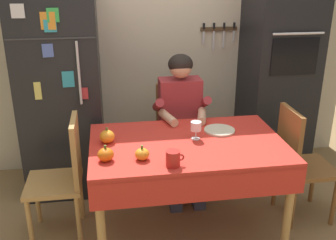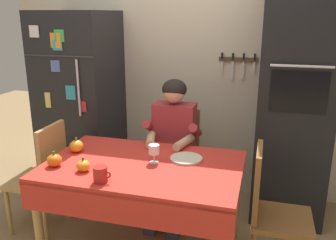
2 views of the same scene
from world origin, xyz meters
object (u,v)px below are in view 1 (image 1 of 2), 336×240
at_px(pumpkin_small, 107,137).
at_px(chair_behind_person, 177,130).
at_px(wall_oven, 278,65).
at_px(chair_right_side, 299,160).
at_px(dining_table, 188,154).
at_px(seated_person, 181,114).
at_px(pumpkin_large, 142,154).
at_px(wine_glass, 196,127).
at_px(coffee_mug, 173,159).
at_px(pumpkin_medium, 106,155).
at_px(refrigerator, 62,92).
at_px(serving_tray, 219,130).
at_px(chair_left_side, 64,173).

bearing_deg(pumpkin_small, chair_behind_person, 47.53).
xyz_separation_m(wall_oven, chair_behind_person, (-0.99, -0.13, -0.54)).
bearing_deg(chair_right_side, dining_table, -176.74).
xyz_separation_m(seated_person, pumpkin_large, (-0.41, -0.81, 0.04)).
relative_size(wine_glass, pumpkin_large, 1.33).
xyz_separation_m(seated_person, coffee_mug, (-0.23, -0.93, 0.05)).
bearing_deg(seated_person, pumpkin_large, -116.96).
bearing_deg(wine_glass, coffee_mug, -120.97).
distance_m(chair_right_side, pumpkin_medium, 1.53).
bearing_deg(seated_person, wall_oven, 17.91).
bearing_deg(pumpkin_medium, pumpkin_small, 87.50).
bearing_deg(refrigerator, chair_right_side, -24.20).
distance_m(refrigerator, pumpkin_large, 1.25).
height_order(dining_table, seated_person, seated_person).
height_order(chair_right_side, wine_glass, chair_right_side).
xyz_separation_m(chair_behind_person, serving_tray, (0.22, -0.62, 0.24)).
distance_m(chair_behind_person, seated_person, 0.29).
xyz_separation_m(pumpkin_small, serving_tray, (0.85, 0.08, -0.04)).
distance_m(chair_left_side, pumpkin_large, 0.69).
relative_size(dining_table, coffee_mug, 11.75).
bearing_deg(pumpkin_small, chair_left_side, 178.01).
xyz_separation_m(wine_glass, pumpkin_large, (-0.42, -0.27, -0.06)).
bearing_deg(dining_table, wall_oven, 41.31).
distance_m(dining_table, wine_glass, 0.20).
distance_m(seated_person, chair_right_side, 1.03).
relative_size(refrigerator, dining_table, 1.29).
height_order(seated_person, chair_right_side, seated_person).
bearing_deg(seated_person, chair_behind_person, 90.00).
relative_size(chair_left_side, coffee_mug, 7.80).
relative_size(refrigerator, pumpkin_small, 15.41).
distance_m(wall_oven, wine_glass, 1.32).
bearing_deg(chair_behind_person, wall_oven, 7.51).
height_order(dining_table, wine_glass, wine_glass).
distance_m(wine_glass, pumpkin_small, 0.64).
bearing_deg(refrigerator, chair_behind_person, -5.10).
height_order(dining_table, serving_tray, serving_tray).
xyz_separation_m(chair_right_side, pumpkin_medium, (-1.49, -0.24, 0.27)).
bearing_deg(serving_tray, pumpkin_medium, -157.22).
relative_size(dining_table, chair_behind_person, 1.51).
distance_m(seated_person, pumpkin_small, 0.81).
bearing_deg(dining_table, chair_behind_person, 85.45).
xyz_separation_m(chair_right_side, pumpkin_small, (-1.47, 0.05, 0.28)).
bearing_deg(coffee_mug, dining_table, 63.29).
bearing_deg(pumpkin_small, pumpkin_medium, -92.50).
distance_m(chair_left_side, serving_tray, 1.21).
height_order(wine_glass, pumpkin_large, wine_glass).
relative_size(dining_table, chair_right_side, 1.51).
bearing_deg(seated_person, pumpkin_small, -141.51).
relative_size(dining_table, wine_glass, 10.35).
relative_size(dining_table, pumpkin_small, 11.99).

